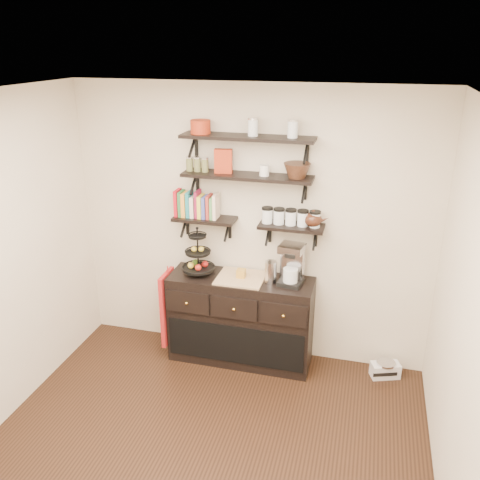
% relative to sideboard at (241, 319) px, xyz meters
% --- Properties ---
extents(floor, '(3.50, 3.50, 0.00)m').
position_rel_sideboard_xyz_m(floor, '(0.03, -1.51, -0.45)').
color(floor, black).
rests_on(floor, ground).
extents(ceiling, '(3.50, 3.50, 0.02)m').
position_rel_sideboard_xyz_m(ceiling, '(0.03, -1.51, 2.25)').
color(ceiling, white).
rests_on(ceiling, back_wall).
extents(back_wall, '(3.50, 0.02, 2.70)m').
position_rel_sideboard_xyz_m(back_wall, '(0.03, 0.24, 0.90)').
color(back_wall, beige).
rests_on(back_wall, ground).
extents(right_wall, '(0.02, 3.50, 2.70)m').
position_rel_sideboard_xyz_m(right_wall, '(1.78, -1.51, 0.90)').
color(right_wall, beige).
rests_on(right_wall, ground).
extents(shelf_top, '(1.20, 0.27, 0.23)m').
position_rel_sideboard_xyz_m(shelf_top, '(0.03, 0.10, 1.78)').
color(shelf_top, black).
rests_on(shelf_top, back_wall).
extents(shelf_mid, '(1.20, 0.27, 0.23)m').
position_rel_sideboard_xyz_m(shelf_mid, '(0.03, 0.10, 1.43)').
color(shelf_mid, black).
rests_on(shelf_mid, back_wall).
extents(shelf_low_left, '(0.60, 0.25, 0.23)m').
position_rel_sideboard_xyz_m(shelf_low_left, '(-0.39, 0.12, 0.98)').
color(shelf_low_left, black).
rests_on(shelf_low_left, back_wall).
extents(shelf_low_right, '(0.60, 0.25, 0.23)m').
position_rel_sideboard_xyz_m(shelf_low_right, '(0.45, 0.12, 0.98)').
color(shelf_low_right, black).
rests_on(shelf_low_right, back_wall).
extents(cookbooks, '(0.40, 0.15, 0.26)m').
position_rel_sideboard_xyz_m(cookbooks, '(-0.45, 0.12, 1.11)').
color(cookbooks, '#B60F1C').
rests_on(cookbooks, shelf_low_left).
extents(glass_canisters, '(0.54, 0.10, 0.13)m').
position_rel_sideboard_xyz_m(glass_canisters, '(0.44, 0.12, 1.06)').
color(glass_canisters, silver).
rests_on(glass_canisters, shelf_low_right).
extents(sideboard, '(1.40, 0.50, 0.92)m').
position_rel_sideboard_xyz_m(sideboard, '(0.00, 0.00, 0.00)').
color(sideboard, black).
rests_on(sideboard, floor).
extents(fruit_stand, '(0.32, 0.32, 0.47)m').
position_rel_sideboard_xyz_m(fruit_stand, '(-0.43, 0.00, 0.61)').
color(fruit_stand, black).
rests_on(fruit_stand, sideboard).
extents(candle, '(0.08, 0.08, 0.08)m').
position_rel_sideboard_xyz_m(candle, '(0.00, 0.00, 0.50)').
color(candle, '#B28129').
rests_on(candle, sideboard).
extents(coffee_maker, '(0.24, 0.24, 0.40)m').
position_rel_sideboard_xyz_m(coffee_maker, '(0.48, 0.03, 0.64)').
color(coffee_maker, black).
rests_on(coffee_maker, sideboard).
extents(thermal_carafe, '(0.11, 0.11, 0.22)m').
position_rel_sideboard_xyz_m(thermal_carafe, '(0.29, -0.02, 0.56)').
color(thermal_carafe, silver).
rests_on(thermal_carafe, sideboard).
extents(apron, '(0.04, 0.32, 0.75)m').
position_rel_sideboard_xyz_m(apron, '(-0.73, -0.10, 0.09)').
color(apron, maroon).
rests_on(apron, sideboard).
extents(radio, '(0.30, 0.23, 0.16)m').
position_rel_sideboard_xyz_m(radio, '(1.42, 0.05, -0.37)').
color(radio, silver).
rests_on(radio, floor).
extents(recipe_box, '(0.17, 0.08, 0.22)m').
position_rel_sideboard_xyz_m(recipe_box, '(-0.19, 0.10, 1.56)').
color(recipe_box, '#9F2A12').
rests_on(recipe_box, shelf_mid).
extents(walnut_bowl, '(0.24, 0.24, 0.13)m').
position_rel_sideboard_xyz_m(walnut_bowl, '(0.48, 0.10, 1.51)').
color(walnut_bowl, black).
rests_on(walnut_bowl, shelf_mid).
extents(ramekins, '(0.09, 0.09, 0.10)m').
position_rel_sideboard_xyz_m(ramekins, '(0.19, 0.10, 1.50)').
color(ramekins, white).
rests_on(ramekins, shelf_mid).
extents(teapot, '(0.24, 0.19, 0.16)m').
position_rel_sideboard_xyz_m(teapot, '(0.65, 0.12, 1.08)').
color(teapot, '#371B10').
rests_on(teapot, shelf_low_right).
extents(red_pot, '(0.18, 0.18, 0.12)m').
position_rel_sideboard_xyz_m(red_pot, '(-0.40, 0.10, 1.86)').
color(red_pot, '#9F2A12').
rests_on(red_pot, shelf_top).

